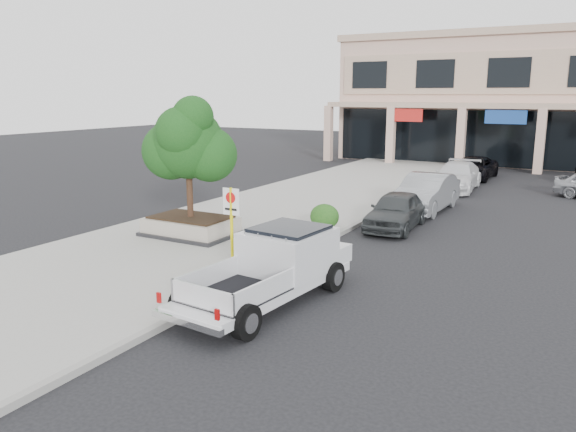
# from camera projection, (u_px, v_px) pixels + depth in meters

# --- Properties ---
(ground) EXTENTS (120.00, 120.00, 0.00)m
(ground) POSITION_uv_depth(u_px,v_px,m) (302.00, 290.00, 14.80)
(ground) COLOR black
(ground) RESTS_ON ground
(sidewalk) EXTENTS (8.00, 52.00, 0.15)m
(sidewalk) POSITION_uv_depth(u_px,v_px,m) (251.00, 221.00, 22.53)
(sidewalk) COLOR gray
(sidewalk) RESTS_ON ground
(curb) EXTENTS (0.20, 52.00, 0.15)m
(curb) POSITION_uv_depth(u_px,v_px,m) (341.00, 233.00, 20.64)
(curb) COLOR gray
(curb) RESTS_ON ground
(planter) EXTENTS (3.20, 2.20, 0.68)m
(planter) POSITION_uv_depth(u_px,v_px,m) (191.00, 226.00, 19.97)
(planter) COLOR black
(planter) RESTS_ON sidewalk
(planter_tree) EXTENTS (2.90, 2.55, 4.00)m
(planter_tree) POSITION_uv_depth(u_px,v_px,m) (194.00, 143.00, 19.41)
(planter_tree) COLOR black
(planter_tree) RESTS_ON planter
(no_parking_sign) EXTENTS (0.55, 0.09, 2.30)m
(no_parking_sign) POSITION_uv_depth(u_px,v_px,m) (231.00, 216.00, 16.18)
(no_parking_sign) COLOR yellow
(no_parking_sign) RESTS_ON sidewalk
(hedge) EXTENTS (1.10, 0.99, 0.93)m
(hedge) POSITION_uv_depth(u_px,v_px,m) (325.00, 216.00, 20.85)
(hedge) COLOR #154814
(hedge) RESTS_ON sidewalk
(pickup_truck) EXTENTS (2.60, 5.79, 1.77)m
(pickup_truck) POSITION_uv_depth(u_px,v_px,m) (265.00, 270.00, 13.67)
(pickup_truck) COLOR silver
(pickup_truck) RESTS_ON ground
(curb_car_a) EXTENTS (1.88, 4.25, 1.42)m
(curb_car_a) POSITION_uv_depth(u_px,v_px,m) (396.00, 210.00, 21.46)
(curb_car_a) COLOR #313536
(curb_car_a) RESTS_ON ground
(curb_car_b) EXTENTS (1.89, 5.02, 1.64)m
(curb_car_b) POSITION_uv_depth(u_px,v_px,m) (426.00, 193.00, 24.65)
(curb_car_b) COLOR gray
(curb_car_b) RESTS_ON ground
(curb_car_c) EXTENTS (2.31, 5.21, 1.49)m
(curb_car_c) POSITION_uv_depth(u_px,v_px,m) (457.00, 176.00, 30.12)
(curb_car_c) COLOR silver
(curb_car_c) RESTS_ON ground
(curb_car_d) EXTENTS (2.34, 4.90, 1.35)m
(curb_car_d) POSITION_uv_depth(u_px,v_px,m) (473.00, 168.00, 34.08)
(curb_car_d) COLOR black
(curb_car_d) RESTS_ON ground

